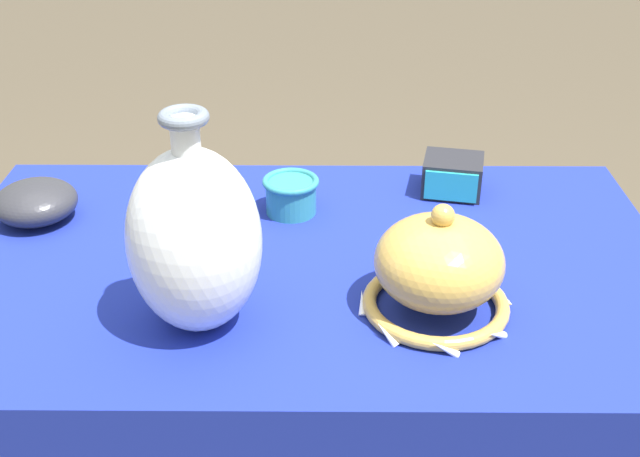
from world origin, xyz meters
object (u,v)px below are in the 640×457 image
vase_dome_bell (438,269)px  cup_wide_teal (291,194)px  mosaic_tile_box (453,176)px  bowl_shallow_charcoal (36,202)px  vase_tall_bulbous (194,240)px

vase_dome_bell → cup_wide_teal: (-0.24, 0.32, -0.03)m
mosaic_tile_box → bowl_shallow_charcoal: bowl_shallow_charcoal is taller
vase_tall_bulbous → cup_wide_teal: 0.39m
vase_tall_bulbous → vase_dome_bell: bearing=5.9°
bowl_shallow_charcoal → cup_wide_teal: bowl_shallow_charcoal is taller
vase_dome_bell → mosaic_tile_box: (0.08, 0.41, -0.04)m
vase_dome_bell → bowl_shallow_charcoal: vase_dome_bell is taller
vase_tall_bulbous → mosaic_tile_box: bearing=45.3°
bowl_shallow_charcoal → cup_wide_teal: bearing=4.0°
vase_dome_bell → mosaic_tile_box: bearing=78.8°
cup_wide_teal → mosaic_tile_box: bearing=15.6°
bowl_shallow_charcoal → cup_wide_teal: 0.47m
cup_wide_teal → vase_tall_bulbous: bearing=-109.0°
vase_dome_bell → bowl_shallow_charcoal: (-0.71, 0.29, -0.04)m
mosaic_tile_box → vase_dome_bell: bearing=-89.8°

